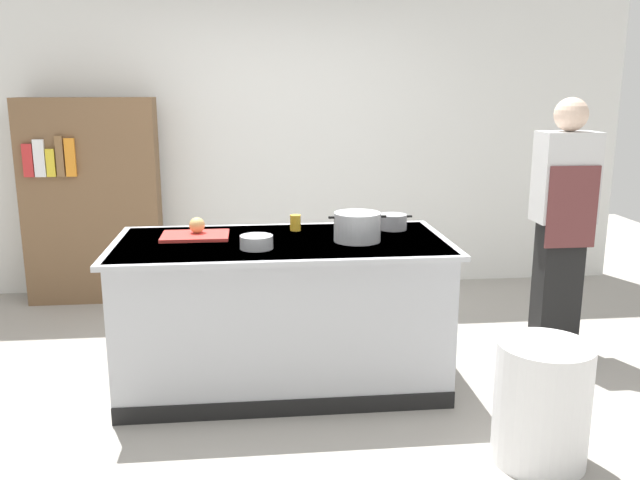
% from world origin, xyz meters
% --- Properties ---
extents(ground_plane, '(10.00, 10.00, 0.00)m').
position_xyz_m(ground_plane, '(0.00, 0.00, 0.00)').
color(ground_plane, '#9E9991').
extents(back_wall, '(6.40, 0.12, 3.00)m').
position_xyz_m(back_wall, '(0.00, 2.10, 1.50)').
color(back_wall, white).
rests_on(back_wall, ground_plane).
extents(counter_island, '(1.98, 0.98, 0.90)m').
position_xyz_m(counter_island, '(0.00, -0.00, 0.47)').
color(counter_island, '#B7BABF').
rests_on(counter_island, ground_plane).
extents(cutting_board, '(0.40, 0.28, 0.02)m').
position_xyz_m(cutting_board, '(-0.51, 0.13, 0.91)').
color(cutting_board, red).
rests_on(cutting_board, counter_island).
extents(onion, '(0.10, 0.10, 0.10)m').
position_xyz_m(onion, '(-0.50, 0.17, 0.97)').
color(onion, tan).
rests_on(onion, cutting_board).
extents(stock_pot, '(0.34, 0.27, 0.17)m').
position_xyz_m(stock_pot, '(0.44, -0.06, 0.98)').
color(stock_pot, '#B7BABF').
rests_on(stock_pot, counter_island).
extents(sauce_pan, '(0.24, 0.17, 0.10)m').
position_xyz_m(sauce_pan, '(0.72, 0.24, 0.95)').
color(sauce_pan, '#99999E').
rests_on(sauce_pan, counter_island).
extents(mixing_bowl, '(0.19, 0.19, 0.07)m').
position_xyz_m(mixing_bowl, '(-0.15, -0.19, 0.94)').
color(mixing_bowl, '#B7BABF').
rests_on(mixing_bowl, counter_island).
extents(juice_cup, '(0.07, 0.07, 0.10)m').
position_xyz_m(juice_cup, '(0.10, 0.27, 0.95)').
color(juice_cup, yellow).
rests_on(juice_cup, counter_island).
extents(trash_bin, '(0.45, 0.45, 0.60)m').
position_xyz_m(trash_bin, '(1.20, -1.01, 0.30)').
color(trash_bin, white).
rests_on(trash_bin, ground_plane).
extents(person_chef, '(0.38, 0.25, 1.72)m').
position_xyz_m(person_chef, '(1.91, 0.36, 0.91)').
color(person_chef, black).
rests_on(person_chef, ground_plane).
extents(bookshelf, '(1.10, 0.31, 1.70)m').
position_xyz_m(bookshelf, '(-1.49, 1.80, 0.85)').
color(bookshelf, brown).
rests_on(bookshelf, ground_plane).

